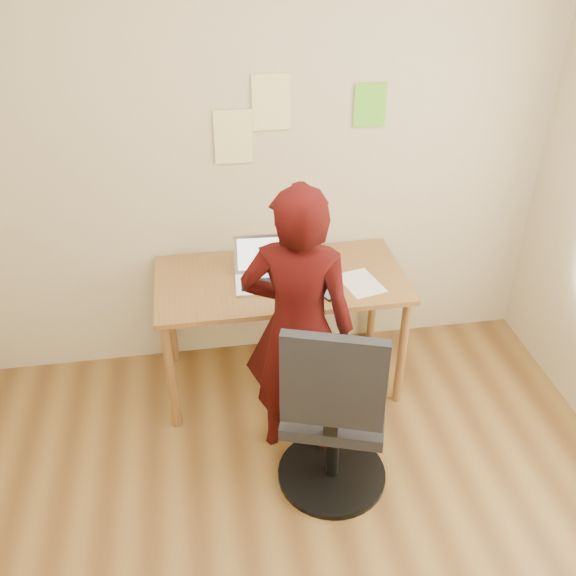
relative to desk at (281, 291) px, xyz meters
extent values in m
cube|color=beige|center=(-0.10, 0.39, 0.70)|extent=(3.50, 0.04, 2.70)
cube|color=brown|center=(0.00, 0.00, 0.07)|extent=(1.40, 0.70, 0.03)
cylinder|color=brown|center=(-0.65, -0.30, -0.30)|extent=(0.05, 0.05, 0.71)
cylinder|color=brown|center=(0.65, -0.30, -0.30)|extent=(0.05, 0.05, 0.71)
cylinder|color=brown|center=(-0.65, 0.30, -0.30)|extent=(0.05, 0.05, 0.71)
cylinder|color=brown|center=(0.65, 0.30, -0.30)|extent=(0.05, 0.05, 0.71)
cube|color=silver|center=(-0.10, -0.06, 0.09)|extent=(0.33, 0.24, 0.01)
cube|color=black|center=(-0.10, -0.06, 0.10)|extent=(0.27, 0.14, 0.00)
cube|color=silver|center=(-0.09, 0.08, 0.21)|extent=(0.32, 0.09, 0.22)
cube|color=white|center=(-0.09, 0.08, 0.21)|extent=(0.28, 0.07, 0.18)
cube|color=white|center=(0.43, -0.13, 0.09)|extent=(0.25, 0.31, 0.00)
cube|color=black|center=(0.22, -0.21, 0.09)|extent=(0.12, 0.15, 0.01)
cube|color=#3F4C59|center=(0.22, -0.21, 0.10)|extent=(0.10, 0.12, 0.00)
cube|color=#FAE695|center=(-0.20, 0.36, 0.79)|extent=(0.21, 0.00, 0.30)
cube|color=#FAE695|center=(0.01, 0.36, 0.97)|extent=(0.21, 0.00, 0.30)
cube|color=#6CD32F|center=(0.56, 0.36, 0.93)|extent=(0.18, 0.00, 0.24)
cube|color=black|center=(0.14, -0.80, -0.16)|extent=(0.60, 0.60, 0.06)
cube|color=black|center=(0.07, -1.02, 0.19)|extent=(0.45, 0.19, 0.47)
cube|color=black|center=(0.07, -1.01, -0.05)|extent=(0.08, 0.06, 0.13)
cylinder|color=black|center=(0.14, -0.80, -0.42)|extent=(0.06, 0.06, 0.47)
cylinder|color=black|center=(0.14, -0.80, -0.64)|extent=(0.56, 0.56, 0.03)
imported|color=#330706|center=(0.01, -0.52, 0.12)|extent=(0.65, 0.53, 1.54)
camera|label=1|loc=(-0.45, -3.02, 2.00)|focal=40.00mm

